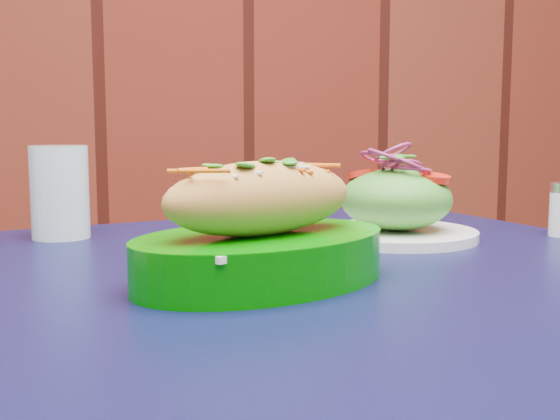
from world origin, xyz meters
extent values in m
cube|color=black|center=(0.22, 1.75, 0.73)|extent=(0.95, 0.95, 0.03)
cube|color=white|center=(0.13, 1.69, 0.79)|extent=(0.22, 0.19, 0.01)
ellipsoid|color=#E49D48|center=(0.13, 1.69, 0.83)|extent=(0.22, 0.16, 0.07)
cylinder|color=white|center=(0.35, 1.88, 0.76)|extent=(0.21, 0.21, 0.01)
ellipsoid|color=#4C992D|center=(0.35, 1.88, 0.80)|extent=(0.14, 0.14, 0.08)
cylinder|color=red|center=(0.39, 1.85, 0.83)|extent=(0.04, 0.04, 0.01)
cylinder|color=red|center=(0.32, 1.91, 0.83)|extent=(0.04, 0.04, 0.01)
cylinder|color=red|center=(0.35, 1.92, 0.83)|extent=(0.04, 0.04, 0.01)
torus|color=#901F53|center=(0.35, 1.88, 0.84)|extent=(0.05, 0.05, 0.00)
torus|color=#901F53|center=(0.35, 1.88, 0.85)|extent=(0.05, 0.05, 0.00)
torus|color=#901F53|center=(0.35, 1.88, 0.85)|extent=(0.05, 0.05, 0.00)
torus|color=#901F53|center=(0.35, 1.88, 0.86)|extent=(0.05, 0.05, 0.00)
torus|color=#901F53|center=(0.35, 1.88, 0.86)|extent=(0.05, 0.05, 0.00)
torus|color=#901F53|center=(0.35, 1.88, 0.86)|extent=(0.05, 0.05, 0.00)
cylinder|color=silver|center=(-0.06, 2.00, 0.81)|extent=(0.07, 0.07, 0.12)
camera|label=1|loc=(-0.01, 1.07, 0.90)|focal=45.00mm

